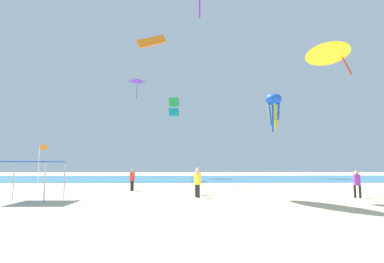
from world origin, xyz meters
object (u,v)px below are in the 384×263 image
Objects in this scene: person_central at (197,181)px; person_rightmost at (357,182)px; person_near_tent at (198,179)px; kite_diamond_purple at (137,82)px; banner_flag at (40,163)px; kite_parafoil_orange at (152,42)px; canopy_tent at (29,163)px; kite_delta_yellow at (327,51)px; kite_octopus_blue at (274,101)px; kite_box_green at (174,107)px; person_leftmost at (132,178)px.

person_rightmost is (9.56, -0.38, -0.04)m from person_central.
kite_diamond_purple is at bearing 23.67° from person_near_tent.
kite_parafoil_orange reaches higher than banner_flag.
kite_parafoil_orange is at bearing 163.75° from kite_diamond_purple.
person_near_tent is 12.22m from banner_flag.
person_near_tent is at bearing 150.61° from person_central.
canopy_tent is 0.77× the size of kite_delta_yellow.
canopy_tent is 10.02m from person_near_tent.
kite_delta_yellow is at bearing 96.10° from person_central.
kite_parafoil_orange is (6.87, 12.14, 14.24)m from banner_flag.
person_near_tent reaches higher than person_rightmost.
canopy_tent is 23.81m from kite_parafoil_orange.
person_near_tent is at bearing -83.82° from kite_octopus_blue.
person_rightmost is 0.48× the size of banner_flag.
person_leftmost is at bearing -176.36° from kite_box_green.
kite_octopus_blue is 1.40× the size of kite_delta_yellow.
kite_parafoil_orange is (-14.36, 17.20, 15.36)m from person_rightmost.
kite_diamond_purple reaches higher than person_near_tent.
canopy_tent reaches higher than person_leftmost.
kite_box_green is (9.18, 21.35, 8.04)m from banner_flag.
kite_octopus_blue is (11.94, 24.54, 10.01)m from person_near_tent.
banner_flag is at bearing 78.40° from person_near_tent.
kite_delta_yellow is at bearing -67.46° from person_leftmost.
kite_delta_yellow reaches higher than person_leftmost.
kite_diamond_purple is (-16.70, 21.56, 11.57)m from person_rightmost.
kite_diamond_purple is at bearing -33.99° from kite_delta_yellow.
kite_box_green reaches higher than person_leftmost.
person_near_tent is 1.51m from person_central.
banner_flag is 19.93m from kite_parafoil_orange.
kite_delta_yellow reaches higher than person_near_tent.
kite_delta_yellow reaches higher than person_central.
person_rightmost is at bearing 3.98° from canopy_tent.
person_central is at bearing 34.65° from kite_delta_yellow.
kite_diamond_purple is 0.44× the size of kite_octopus_blue.
person_near_tent is at bearing 36.23° from person_rightmost.
canopy_tent is at bearing 156.85° from person_leftmost.
person_near_tent reaches higher than person_leftmost.
canopy_tent is at bearing -95.49° from kite_octopus_blue.
person_rightmost is (14.29, -5.03, 0.01)m from person_leftmost.
banner_flag is 1.29× the size of kite_box_green.
person_rightmost is at bearing -97.72° from person_near_tent.
kite_diamond_purple is (4.54, 16.49, 10.44)m from banner_flag.
person_near_tent reaches higher than person_central.
kite_delta_yellow reaches higher than kite_octopus_blue.
canopy_tent is 1.80× the size of person_central.
kite_box_green is at bearing 66.74° from banner_flag.
kite_diamond_purple reaches higher than kite_delta_yellow.
kite_parafoil_orange reaches higher than person_rightmost.
person_near_tent is at bearing -15.14° from banner_flag.
person_leftmost is 19.61m from kite_parafoil_orange.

